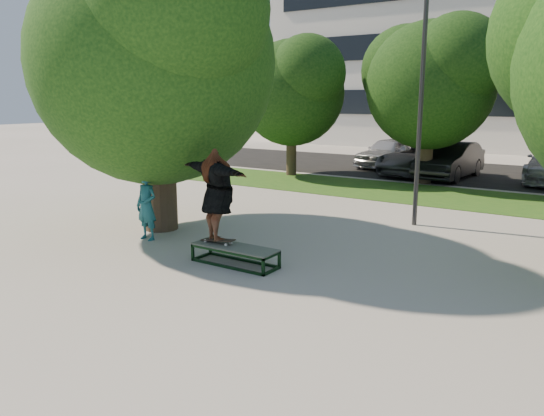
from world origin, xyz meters
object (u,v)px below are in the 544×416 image
Objects in this scene: tree_left at (154,49)px; car_dark at (449,161)px; lamppost at (421,102)px; car_silver_a at (389,152)px; grind_box at (235,255)px; bystander at (147,206)px; car_grey at (419,159)px.

car_dark is at bearing 73.56° from tree_left.
car_silver_a is at bearing 114.76° from lamppost.
car_silver_a reaches higher than grind_box.
lamppost is 12.21m from car_silver_a.
grind_box is 1.11× the size of bystander.
grind_box is 14.05m from car_dark.
grind_box is 2.97m from bystander.
tree_left is 13.68m from car_dark.
lamppost is at bearing 70.89° from grind_box.
tree_left is 4.40× the size of bystander.
tree_left is 15.23m from car_silver_a.
grind_box is (-1.84, -5.30, -2.96)m from lamppost.
tree_left is 6.70m from lamppost.
bystander is at bearing -60.05° from tree_left.
bystander is 0.39× the size of car_silver_a.
tree_left reaches higher than car_silver_a.
tree_left is at bearing -143.58° from lamppost.
grind_box is at bearing -6.29° from bystander.
grind_box is 0.43× the size of car_silver_a.
car_silver_a reaches higher than car_grey.
car_dark reaches higher than grind_box.
car_dark is (3.73, 12.64, -3.67)m from tree_left.
car_dark is at bearing 88.89° from grind_box.
tree_left is at bearing -81.50° from car_silver_a.
grind_box is at bearing -21.97° from tree_left.
lamppost is 3.39× the size of grind_box.
lamppost reaches higher than car_silver_a.
car_silver_a is (-3.17, 16.16, 0.52)m from grind_box.
car_silver_a is at bearing 88.90° from tree_left.
lamppost is at bearing 47.54° from bystander.
car_silver_a is (-0.30, 15.78, -0.10)m from bystander.
grind_box is 0.37× the size of car_grey.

